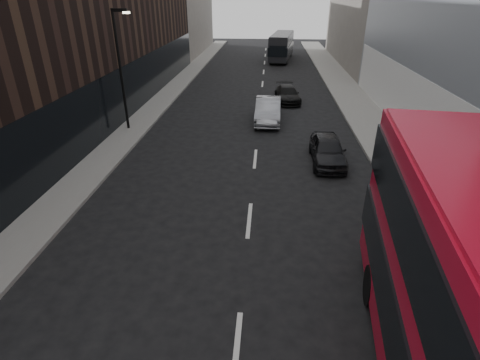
% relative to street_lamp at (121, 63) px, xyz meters
% --- Properties ---
extents(sidewalk_right, '(3.00, 80.00, 0.15)m').
position_rel_street_lamp_xyz_m(sidewalk_right, '(15.72, 7.00, -4.11)').
color(sidewalk_right, slate).
rests_on(sidewalk_right, ground).
extents(sidewalk_left, '(2.00, 80.00, 0.15)m').
position_rel_street_lamp_xyz_m(sidewalk_left, '(0.22, 7.00, -4.11)').
color(sidewalk_left, slate).
rests_on(sidewalk_left, ground).
extents(building_left_mid, '(5.00, 24.00, 14.00)m').
position_rel_street_lamp_xyz_m(building_left_mid, '(-3.28, 12.00, 2.82)').
color(building_left_mid, black).
rests_on(building_left_mid, ground).
extents(building_left_far, '(5.00, 20.00, 13.00)m').
position_rel_street_lamp_xyz_m(building_left_far, '(-3.28, 34.00, 2.32)').
color(building_left_far, slate).
rests_on(building_left_far, ground).
extents(street_lamp, '(1.06, 0.22, 7.00)m').
position_rel_street_lamp_xyz_m(street_lamp, '(0.00, 0.00, 0.00)').
color(street_lamp, black).
rests_on(street_lamp, sidewalk_left).
extents(grey_bus, '(3.56, 10.12, 3.21)m').
position_rel_street_lamp_xyz_m(grey_bus, '(10.33, 28.38, -2.46)').
color(grey_bus, black).
rests_on(grey_bus, ground).
extents(car_a, '(1.71, 4.16, 1.41)m').
position_rel_street_lamp_xyz_m(car_a, '(11.95, -4.17, -3.47)').
color(car_a, black).
rests_on(car_a, ground).
extents(car_b, '(1.72, 4.79, 1.57)m').
position_rel_street_lamp_xyz_m(car_b, '(8.82, 2.48, -3.40)').
color(car_b, '#92949A').
rests_on(car_b, ground).
extents(car_c, '(2.19, 4.36, 1.22)m').
position_rel_street_lamp_xyz_m(car_c, '(10.35, 7.73, -3.57)').
color(car_c, black).
rests_on(car_c, ground).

